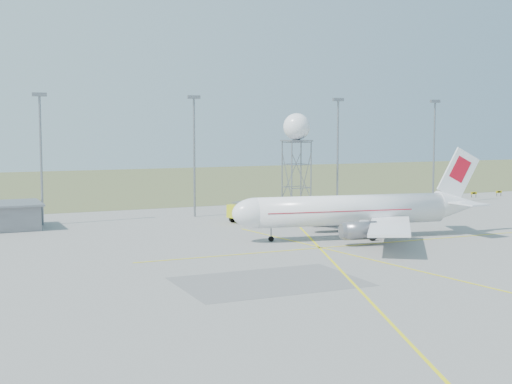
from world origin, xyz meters
name	(u,v)px	position (x,y,z in m)	size (l,w,h in m)	color
grass_strip	(139,183)	(0.00, 140.00, 0.01)	(400.00, 120.00, 0.03)	#4C5D33
mast_a	(41,148)	(-35.00, 66.00, 12.07)	(2.20, 0.50, 20.50)	gray
mast_b	(194,146)	(-10.00, 66.00, 12.07)	(2.20, 0.50, 20.50)	gray
mast_c	(338,144)	(18.00, 66.00, 12.07)	(2.20, 0.50, 20.50)	gray
mast_d	(434,143)	(40.00, 66.00, 12.07)	(2.20, 0.50, 20.50)	gray
taxi_sign_near	(474,193)	(55.60, 72.00, 0.89)	(1.60, 0.17, 1.20)	black
taxi_sign_far	(499,192)	(62.60, 72.00, 0.89)	(1.60, 0.17, 1.20)	black
airliner_main	(354,211)	(2.43, 35.15, 3.80)	(36.35, 34.95, 12.39)	white
radar_tower	(297,156)	(10.15, 67.38, 9.93)	(4.89, 4.89, 17.69)	gray
fire_truck	(254,211)	(-3.24, 56.52, 1.63)	(8.95, 5.25, 3.40)	gold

